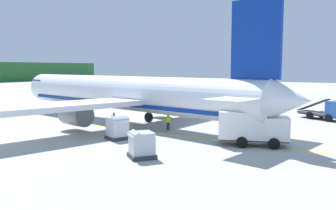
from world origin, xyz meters
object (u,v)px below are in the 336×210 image
Objects in this scene: airliner_foreground at (126,94)px; service_truck_baggage at (252,127)px; service_truck_fuel at (330,111)px; crew_marshaller at (168,121)px; cargo_container_mid at (118,128)px; crew_loader_left at (112,123)px; cargo_container_far at (141,145)px.

service_truck_baggage is (-3.44, -15.77, -1.84)m from airliner_foreground.
service_truck_fuel reaches higher than crew_marshaller.
service_truck_baggage is 9.86m from crew_marshaller.
cargo_container_mid is at bearing 109.49° from service_truck_baggage.
service_truck_baggage is 13.42m from crew_loader_left.
service_truck_baggage is 9.65m from cargo_container_far.
service_truck_fuel is at bearing -10.76° from service_truck_baggage.
cargo_container_mid is at bearing -129.94° from crew_loader_left.
service_truck_fuel is 1.06× the size of service_truck_baggage.
service_truck_baggage is at bearing -102.30° from airliner_foreground.
cargo_container_mid is at bearing 146.94° from service_truck_fuel.
airliner_foreground reaches higher than service_truck_baggage.
cargo_container_mid is 7.00m from cargo_container_far.
service_truck_fuel reaches higher than cargo_container_mid.
crew_loader_left reaches higher than crew_marshaller.
cargo_container_far is (-4.15, -5.64, -0.07)m from cargo_container_mid.
airliner_foreground reaches higher than cargo_container_mid.
service_truck_baggage is at bearing -81.64° from crew_loader_left.
airliner_foreground is at bearing 80.03° from crew_marshaller.
crew_marshaller is (2.34, 9.55, -0.60)m from service_truck_baggage.
airliner_foreground is 6.39m from crew_loader_left.
cargo_container_mid is 6.38m from crew_marshaller.
service_truck_baggage reaches higher than crew_marshaller.
crew_loader_left is at bearing 140.42° from service_truck_fuel.
crew_loader_left is (1.93, 2.31, 0.04)m from cargo_container_mid.
service_truck_fuel is at bearing -39.58° from crew_loader_left.
crew_marshaller is at bearing 22.20° from cargo_container_far.
airliner_foreground is at bearing 42.34° from cargo_container_far.
service_truck_baggage is at bearing -103.79° from crew_marshaller.
service_truck_fuel is 3.85× the size of crew_marshaller.
crew_marshaller is at bearing -40.86° from crew_loader_left.
crew_marshaller is at bearing 140.77° from service_truck_fuel.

